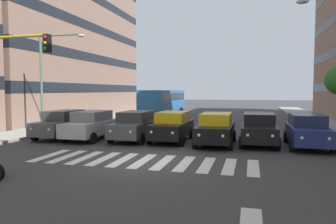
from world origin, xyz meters
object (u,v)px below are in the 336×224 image
Objects in this scene: car_0 at (307,130)px; car_5 at (91,125)px; bus_behind_traffic at (164,101)px; car_3 at (172,126)px; car_6 at (63,124)px; car_1 at (259,129)px; car_4 at (135,125)px; car_2 at (216,129)px; street_lamp_right at (49,71)px.

car_5 is (12.24, 0.43, 0.00)m from car_0.
car_0 is 20.16m from bus_behind_traffic.
car_3 is 1.00× the size of car_6.
car_6 is 16.44m from bus_behind_traffic.
car_0 is 14.29m from car_6.
car_4 is (7.12, 0.29, 0.00)m from car_1.
car_0 and car_3 have the same top height.
car_1 is (2.42, -0.26, 0.00)m from car_0.
car_2 is at bearing 114.75° from bus_behind_traffic.
car_2 is at bearing 179.70° from car_6.
car_3 is at bearing -175.26° from car_4.
street_lamp_right is at bearing -35.38° from car_6.
street_lamp_right reaches higher than bus_behind_traffic.
car_1 is 0.42× the size of bus_behind_traffic.
car_5 is at bearing 6.72° from car_3.
bus_behind_traffic is at bearing -52.55° from car_0.
car_3 is at bearing 174.64° from street_lamp_right.
car_1 is 1.00× the size of car_6.
car_0 is at bearing -175.73° from car_2.
car_3 is at bearing -10.93° from car_2.
car_3 is 0.67× the size of street_lamp_right.
car_2 is (4.71, 0.35, 0.00)m from car_0.
car_0 is at bearing -179.79° from car_4.
car_5 is 2.05m from car_6.
bus_behind_traffic reaches higher than car_1.
car_2 and car_3 have the same top height.
car_5 is 5.32m from street_lamp_right.
street_lamp_right is at bearing -8.76° from car_4.
car_6 is (14.28, 0.30, 0.00)m from car_0.
car_0 is 12.25m from car_5.
car_1 and car_4 have the same top height.
bus_behind_traffic is at bearing -72.68° from car_3.
street_lamp_right is (16.08, -0.97, 3.41)m from car_0.
car_3 is (2.60, -0.50, 0.00)m from car_2.
car_4 is (4.83, -0.32, 0.00)m from car_2.
car_1 is at bearing -177.66° from car_4.
car_5 is (2.70, 0.40, 0.00)m from car_4.
bus_behind_traffic reaches higher than car_2.
street_lamp_right reaches higher than car_3.
bus_behind_traffic is (9.83, -15.73, 0.97)m from car_1.
car_5 is at bearing 8.34° from car_4.
car_6 is (2.04, -0.13, 0.00)m from car_5.
car_2 and car_6 have the same top height.
car_0 is at bearing -177.98° from car_5.
car_0 is at bearing 127.45° from bus_behind_traffic.
car_2 is 0.67× the size of street_lamp_right.
car_4 and car_5 have the same top height.
car_6 is at bearing 1.21° from car_0.
car_6 is at bearing 144.62° from street_lamp_right.
street_lamp_right is (3.83, -1.40, 3.41)m from car_5.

